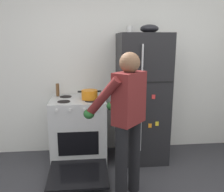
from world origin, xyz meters
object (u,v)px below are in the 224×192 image
red_pot (90,95)px  coffee_mug (130,29)px  pepper_mill (58,90)px  stove_range (79,131)px  mixing_bowl (149,29)px  refrigerator (142,98)px  person_cook (126,114)px

red_pot → coffee_mug: 1.04m
red_pot → pepper_mill: 0.52m
stove_range → mixing_bowl: (0.98, 0.02, 1.41)m
red_pot → mixing_bowl: bearing=3.5°
stove_range → refrigerator: bearing=1.1°
refrigerator → stove_range: 1.01m
refrigerator → pepper_mill: refrigerator is taller
person_cook → pepper_mill: (-0.84, 1.10, 0.05)m
stove_range → mixing_bowl: mixing_bowl is taller
mixing_bowl → person_cook: bearing=-116.5°
pepper_mill → stove_range: bearing=-36.0°
stove_range → person_cook: 1.15m
coffee_mug → pepper_mill: 1.34m
refrigerator → pepper_mill: size_ratio=10.00×
stove_range → coffee_mug: coffee_mug is taller
person_cook → mixing_bowl: mixing_bowl is taller
refrigerator → person_cook: 0.97m
red_pot → mixing_bowl: size_ratio=1.29×
refrigerator → mixing_bowl: bearing=0.2°
refrigerator → stove_range: bearing=-178.9°
refrigerator → stove_range: (-0.90, -0.02, -0.46)m
coffee_mug → person_cook: bearing=-101.3°
person_cook → refrigerator: bearing=67.7°
coffee_mug → refrigerator: bearing=-15.8°
coffee_mug → mixing_bowl: 0.26m
red_pot → coffee_mug: coffee_mug is taller
stove_range → pepper_mill: pepper_mill is taller
coffee_mug → red_pot: bearing=-170.0°
refrigerator → red_pot: bearing=-176.2°
red_pot → pepper_mill: bearing=151.5°
red_pot → coffee_mug: size_ratio=2.86×
person_cook → pepper_mill: bearing=127.3°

